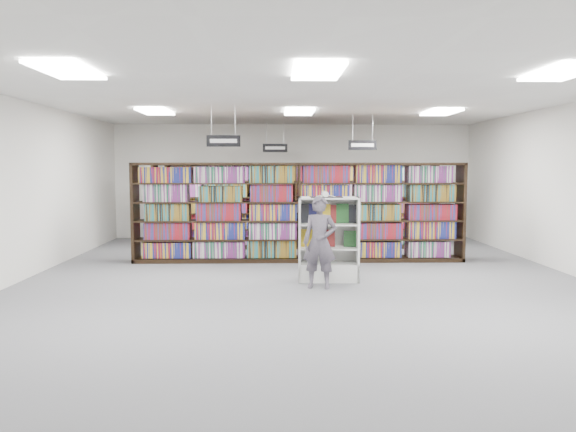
{
  "coord_description": "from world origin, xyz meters",
  "views": [
    {
      "loc": [
        -0.52,
        -9.89,
        2.01
      ],
      "look_at": [
        -0.27,
        0.5,
        1.1
      ],
      "focal_mm": 35.0,
      "sensor_mm": 36.0,
      "label": 1
    }
  ],
  "objects_px": {
    "bookshelf_row_near": "(299,212)",
    "open_book": "(326,195)",
    "shopper": "(320,242)",
    "endcap_display": "(328,252)"
  },
  "relations": [
    {
      "from": "bookshelf_row_near",
      "to": "open_book",
      "type": "xyz_separation_m",
      "value": [
        0.37,
        -2.16,
        0.47
      ]
    },
    {
      "from": "open_book",
      "to": "shopper",
      "type": "distance_m",
      "value": 0.94
    },
    {
      "from": "bookshelf_row_near",
      "to": "shopper",
      "type": "relative_size",
      "value": 4.57
    },
    {
      "from": "bookshelf_row_near",
      "to": "shopper",
      "type": "height_order",
      "value": "bookshelf_row_near"
    },
    {
      "from": "bookshelf_row_near",
      "to": "open_book",
      "type": "relative_size",
      "value": 12.48
    },
    {
      "from": "open_book",
      "to": "endcap_display",
      "type": "bearing_deg",
      "value": 60.5
    },
    {
      "from": "bookshelf_row_near",
      "to": "open_book",
      "type": "bearing_deg",
      "value": -80.27
    },
    {
      "from": "bookshelf_row_near",
      "to": "endcap_display",
      "type": "height_order",
      "value": "bookshelf_row_near"
    },
    {
      "from": "endcap_display",
      "to": "shopper",
      "type": "distance_m",
      "value": 0.74
    },
    {
      "from": "open_book",
      "to": "shopper",
      "type": "relative_size",
      "value": 0.37
    }
  ]
}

